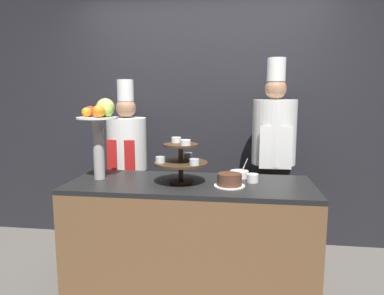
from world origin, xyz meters
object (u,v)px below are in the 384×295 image
Objects in this scene: tiered_stand at (181,159)px; chef_left at (127,160)px; cake_round at (229,180)px; fruit_pedestal at (100,124)px; cup_white at (253,178)px; serving_bowl_far at (239,174)px; chef_center_left at (273,152)px.

chef_left is at bearing 133.08° from tiered_stand.
fruit_pedestal is at bearing 173.87° from cake_round.
chef_left is at bearing 153.07° from cup_white.
cup_white is 0.56× the size of serving_bowl_far.
fruit_pedestal is at bearing -155.32° from chef_center_left.
cake_round reaches higher than cup_white.
tiered_stand is at bearing -136.93° from chef_center_left.
chef_center_left is at bearing 24.68° from fruit_pedestal.
tiered_stand reaches higher than cup_white.
chef_left reaches higher than serving_bowl_far.
chef_center_left reaches higher than tiered_stand.
serving_bowl_far is at bearing 28.50° from tiered_stand.
tiered_stand is 2.55× the size of serving_bowl_far.
fruit_pedestal is at bearing -178.25° from cup_white.
cake_round is at bearing -103.98° from serving_bowl_far.
tiered_stand is 1.80× the size of cake_round.
fruit_pedestal is 1.24m from cup_white.
fruit_pedestal is 1.08m from cake_round.
tiered_stand is 0.39m from cake_round.
cup_white is at bearing 40.21° from cake_round.
chef_center_left is at bearing 70.90° from cup_white.
tiered_stand reaches higher than serving_bowl_far.
cake_round is at bearing -6.13° from fruit_pedestal.
fruit_pedestal is 0.75m from chef_left.
chef_left is (-0.64, 0.69, -0.15)m from tiered_stand.
chef_center_left reaches higher than fruit_pedestal.
fruit_pedestal is 2.83× the size of cake_round.
fruit_pedestal is 7.21× the size of cup_white.
chef_center_left is (0.74, 0.69, -0.04)m from tiered_stand.
cup_white is 0.05× the size of chef_center_left.
fruit_pedestal reaches higher than cup_white.
chef_center_left reaches higher than cup_white.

